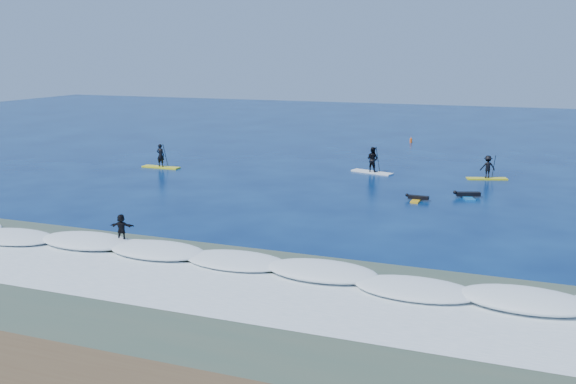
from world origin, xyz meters
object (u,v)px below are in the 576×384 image
at_px(sup_paddler_right, 488,169).
at_px(wave_surfer, 122,229).
at_px(sup_paddler_left, 161,159).
at_px(marker_buoy, 411,140).
at_px(sup_paddler_center, 372,162).
at_px(prone_paddler_far, 467,195).
at_px(prone_paddler_near, 417,198).

xyz_separation_m(sup_paddler_right, wave_surfer, (-15.26, -23.25, 0.00)).
xyz_separation_m(sup_paddler_left, marker_buoy, (16.14, 21.61, -0.43)).
bearing_deg(sup_paddler_center, wave_surfer, -89.46).
xyz_separation_m(sup_paddler_left, sup_paddler_right, (24.82, 4.41, 0.09)).
bearing_deg(marker_buoy, wave_surfer, -99.24).
xyz_separation_m(sup_paddler_right, prone_paddler_far, (-0.77, -6.66, -0.63)).
bearing_deg(prone_paddler_near, sup_paddler_left, 80.39).
height_order(prone_paddler_near, prone_paddler_far, prone_paddler_far).
bearing_deg(prone_paddler_near, sup_paddler_right, -20.81).
bearing_deg(prone_paddler_far, wave_surfer, 118.50).
distance_m(sup_paddler_left, prone_paddler_near, 21.65).
xyz_separation_m(sup_paddler_center, prone_paddler_near, (4.86, -8.16, -0.74)).
xyz_separation_m(prone_paddler_near, wave_surfer, (-11.67, -14.58, 0.66)).
height_order(sup_paddler_center, prone_paddler_near, sup_paddler_center).
relative_size(sup_paddler_right, prone_paddler_near, 1.58).
relative_size(sup_paddler_left, prone_paddler_near, 1.70).
xyz_separation_m(sup_paddler_right, prone_paddler_near, (-3.59, -8.66, -0.66)).
bearing_deg(sup_paddler_right, prone_paddler_near, -131.28).
relative_size(sup_paddler_left, wave_surfer, 1.61).
bearing_deg(prone_paddler_near, sup_paddler_center, 32.49).
bearing_deg(prone_paddler_far, marker_buoy, -2.02).
height_order(sup_paddler_center, prone_paddler_far, sup_paddler_center).
height_order(wave_surfer, marker_buoy, wave_surfer).
relative_size(sup_paddler_center, prone_paddler_near, 1.82).
distance_m(sup_paddler_center, prone_paddler_far, 9.87).
relative_size(sup_paddler_left, sup_paddler_right, 1.08).
bearing_deg(sup_paddler_center, prone_paddler_near, -42.01).
xyz_separation_m(wave_surfer, marker_buoy, (6.58, 40.45, -0.53)).
bearing_deg(prone_paddler_near, marker_buoy, 12.85).
bearing_deg(sup_paddler_center, sup_paddler_left, -149.37).
bearing_deg(sup_paddler_right, prone_paddler_far, -115.36).
bearing_deg(marker_buoy, prone_paddler_far, -71.67).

